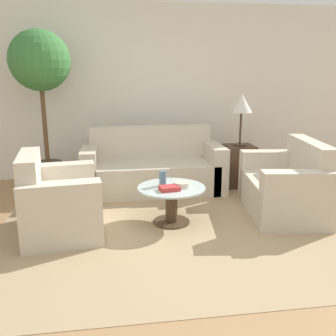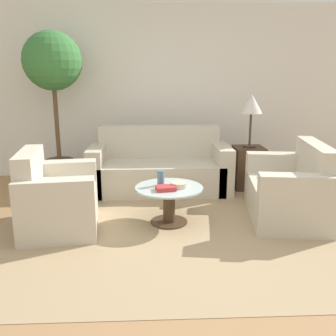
% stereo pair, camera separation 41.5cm
% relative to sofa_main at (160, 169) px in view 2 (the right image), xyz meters
% --- Properties ---
extents(ground_plane, '(14.00, 14.00, 0.00)m').
position_rel_sofa_main_xyz_m(ground_plane, '(0.14, -2.07, -0.28)').
color(ground_plane, '#9E754C').
extents(wall_back, '(10.00, 0.06, 2.60)m').
position_rel_sofa_main_xyz_m(wall_back, '(0.14, 0.85, 1.02)').
color(wall_back, white).
rests_on(wall_back, ground_plane).
extents(rug, '(3.61, 3.30, 0.01)m').
position_rel_sofa_main_xyz_m(rug, '(0.07, -1.23, -0.28)').
color(rug, tan).
rests_on(rug, ground_plane).
extents(sofa_main, '(1.89, 0.80, 0.86)m').
position_rel_sofa_main_xyz_m(sofa_main, '(0.00, 0.00, 0.00)').
color(sofa_main, beige).
rests_on(sofa_main, ground_plane).
extents(armchair, '(0.85, 1.04, 0.83)m').
position_rel_sofa_main_xyz_m(armchair, '(-1.12, -1.31, 0.00)').
color(armchair, beige).
rests_on(armchair, ground_plane).
extents(loveseat, '(0.92, 1.32, 0.84)m').
position_rel_sofa_main_xyz_m(loveseat, '(1.44, -1.12, 0.00)').
color(loveseat, beige).
rests_on(loveseat, ground_plane).
extents(coffee_table, '(0.72, 0.72, 0.41)m').
position_rel_sofa_main_xyz_m(coffee_table, '(0.07, -1.23, -0.02)').
color(coffee_table, '#422D1E').
rests_on(coffee_table, ground_plane).
extents(side_table, '(0.40, 0.40, 0.59)m').
position_rel_sofa_main_xyz_m(side_table, '(1.24, 0.01, 0.01)').
color(side_table, '#422D1E').
rests_on(side_table, ground_plane).
extents(table_lamp, '(0.30, 0.30, 0.72)m').
position_rel_sofa_main_xyz_m(table_lamp, '(1.24, 0.01, 0.87)').
color(table_lamp, '#422D1E').
rests_on(table_lamp, side_table).
extents(potted_plant, '(0.80, 0.80, 2.14)m').
position_rel_sofa_main_xyz_m(potted_plant, '(-1.44, 0.30, 1.29)').
color(potted_plant, '#3D3833').
rests_on(potted_plant, ground_plane).
extents(vase, '(0.08, 0.08, 0.17)m').
position_rel_sofa_main_xyz_m(vase, '(-0.02, -1.18, 0.20)').
color(vase, slate).
rests_on(vase, coffee_table).
extents(bowl, '(0.17, 0.17, 0.06)m').
position_rel_sofa_main_xyz_m(bowl, '(0.17, -1.26, 0.15)').
color(bowl, beige).
rests_on(bowl, coffee_table).
extents(book_stack, '(0.22, 0.17, 0.04)m').
position_rel_sofa_main_xyz_m(book_stack, '(0.03, -1.35, 0.14)').
color(book_stack, '#BC3333').
rests_on(book_stack, coffee_table).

